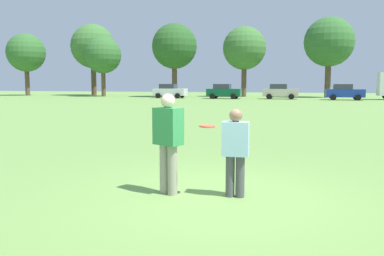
# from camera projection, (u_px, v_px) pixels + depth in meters

# --- Properties ---
(ground_plane) EXTENTS (154.68, 154.68, 0.00)m
(ground_plane) POSITION_uv_depth(u_px,v_px,m) (215.00, 196.00, 7.00)
(ground_plane) COLOR #6B9347
(player_thrower) EXTENTS (0.57, 0.47, 1.77)m
(player_thrower) POSITION_uv_depth(u_px,v_px,m) (168.00, 138.00, 7.05)
(player_thrower) COLOR gray
(player_thrower) RESTS_ON ground
(player_defender) EXTENTS (0.46, 0.27, 1.52)m
(player_defender) POSITION_uv_depth(u_px,v_px,m) (235.00, 148.00, 6.88)
(player_defender) COLOR #4C4C51
(player_defender) RESTS_ON ground
(frisbee) EXTENTS (0.27, 0.27, 0.04)m
(frisbee) POSITION_uv_depth(u_px,v_px,m) (207.00, 126.00, 6.79)
(frisbee) COLOR #E54C33
(parked_car_near_left) EXTENTS (4.22, 2.26, 1.82)m
(parked_car_near_left) POSITION_uv_depth(u_px,v_px,m) (170.00, 91.00, 52.32)
(parked_car_near_left) COLOR silver
(parked_car_near_left) RESTS_ON ground
(parked_car_mid_left) EXTENTS (4.22, 2.26, 1.82)m
(parked_car_mid_left) POSITION_uv_depth(u_px,v_px,m) (224.00, 91.00, 50.08)
(parked_car_mid_left) COLOR #0C4C2D
(parked_car_mid_left) RESTS_ON ground
(parked_car_center) EXTENTS (4.22, 2.26, 1.82)m
(parked_car_center) POSITION_uv_depth(u_px,v_px,m) (280.00, 91.00, 49.07)
(parked_car_center) COLOR #B7AD99
(parked_car_center) RESTS_ON ground
(parked_car_mid_right) EXTENTS (4.22, 2.26, 1.82)m
(parked_car_mid_right) POSITION_uv_depth(u_px,v_px,m) (344.00, 92.00, 46.24)
(parked_car_mid_right) COLOR navy
(parked_car_mid_right) RESTS_ON ground
(tree_west_oak) EXTENTS (5.88, 5.88, 9.55)m
(tree_west_oak) POSITION_uv_depth(u_px,v_px,m) (26.00, 53.00, 62.47)
(tree_west_oak) COLOR brown
(tree_west_oak) RESTS_ON ground
(tree_west_maple) EXTENTS (6.79, 6.79, 11.03)m
(tree_west_maple) POSITION_uv_depth(u_px,v_px,m) (93.00, 47.00, 62.94)
(tree_west_maple) COLOR brown
(tree_west_maple) RESTS_ON ground
(tree_center_elm) EXTENTS (5.30, 5.30, 8.61)m
(tree_center_elm) POSITION_uv_depth(u_px,v_px,m) (103.00, 55.00, 58.25)
(tree_center_elm) COLOR brown
(tree_center_elm) RESTS_ON ground
(tree_east_birch) EXTENTS (6.22, 6.22, 10.12)m
(tree_east_birch) POSITION_uv_depth(u_px,v_px,m) (174.00, 47.00, 55.87)
(tree_east_birch) COLOR brown
(tree_east_birch) RESTS_ON ground
(tree_east_oak) EXTENTS (6.05, 6.05, 9.83)m
(tree_east_oak) POSITION_uv_depth(u_px,v_px,m) (244.00, 48.00, 56.73)
(tree_east_oak) COLOR brown
(tree_east_oak) RESTS_ON ground
(tree_far_east_pine) EXTENTS (6.55, 6.55, 10.64)m
(tree_far_east_pine) POSITION_uv_depth(u_px,v_px,m) (329.00, 42.00, 53.54)
(tree_far_east_pine) COLOR brown
(tree_far_east_pine) RESTS_ON ground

